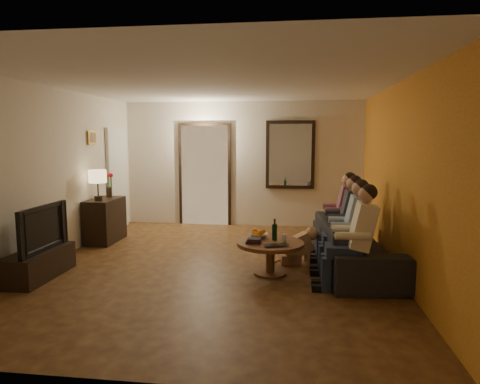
# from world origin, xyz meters

# --- Properties ---
(floor) EXTENTS (5.00, 6.00, 0.01)m
(floor) POSITION_xyz_m (0.00, 0.00, 0.00)
(floor) COLOR #411D11
(floor) RESTS_ON ground
(ceiling) EXTENTS (5.00, 6.00, 0.01)m
(ceiling) POSITION_xyz_m (0.00, 0.00, 2.60)
(ceiling) COLOR white
(ceiling) RESTS_ON back_wall
(back_wall) EXTENTS (5.00, 0.02, 2.60)m
(back_wall) POSITION_xyz_m (0.00, 3.00, 1.30)
(back_wall) COLOR beige
(back_wall) RESTS_ON floor
(front_wall) EXTENTS (5.00, 0.02, 2.60)m
(front_wall) POSITION_xyz_m (0.00, -3.00, 1.30)
(front_wall) COLOR beige
(front_wall) RESTS_ON floor
(left_wall) EXTENTS (0.02, 6.00, 2.60)m
(left_wall) POSITION_xyz_m (-2.50, 0.00, 1.30)
(left_wall) COLOR beige
(left_wall) RESTS_ON floor
(right_wall) EXTENTS (0.02, 6.00, 2.60)m
(right_wall) POSITION_xyz_m (2.50, 0.00, 1.30)
(right_wall) COLOR beige
(right_wall) RESTS_ON floor
(orange_accent) EXTENTS (0.01, 6.00, 2.60)m
(orange_accent) POSITION_xyz_m (2.49, 0.00, 1.30)
(orange_accent) COLOR #B8791F
(orange_accent) RESTS_ON right_wall
(kitchen_doorway) EXTENTS (1.00, 0.06, 2.10)m
(kitchen_doorway) POSITION_xyz_m (-0.80, 2.98, 1.05)
(kitchen_doorway) COLOR #FFE0A5
(kitchen_doorway) RESTS_ON floor
(door_trim) EXTENTS (1.12, 0.04, 2.22)m
(door_trim) POSITION_xyz_m (-0.80, 2.97, 1.05)
(door_trim) COLOR black
(door_trim) RESTS_ON floor
(fridge_glimpse) EXTENTS (0.45, 0.03, 1.70)m
(fridge_glimpse) POSITION_xyz_m (-0.55, 2.98, 0.90)
(fridge_glimpse) COLOR silver
(fridge_glimpse) RESTS_ON floor
(mirror_frame) EXTENTS (1.00, 0.05, 1.40)m
(mirror_frame) POSITION_xyz_m (1.00, 2.96, 1.50)
(mirror_frame) COLOR black
(mirror_frame) RESTS_ON back_wall
(mirror_glass) EXTENTS (0.86, 0.02, 1.26)m
(mirror_glass) POSITION_xyz_m (1.00, 2.93, 1.50)
(mirror_glass) COLOR white
(mirror_glass) RESTS_ON back_wall
(white_door) EXTENTS (0.06, 0.85, 2.04)m
(white_door) POSITION_xyz_m (-2.46, 2.30, 1.02)
(white_door) COLOR white
(white_door) RESTS_ON floor
(framed_art) EXTENTS (0.03, 0.28, 0.24)m
(framed_art) POSITION_xyz_m (-2.47, 1.30, 1.85)
(framed_art) COLOR #B28C33
(framed_art) RESTS_ON left_wall
(art_canvas) EXTENTS (0.01, 0.22, 0.18)m
(art_canvas) POSITION_xyz_m (-2.46, 1.30, 1.85)
(art_canvas) COLOR brown
(art_canvas) RESTS_ON left_wall
(dresser) EXTENTS (0.45, 0.87, 0.77)m
(dresser) POSITION_xyz_m (-2.25, 1.21, 0.39)
(dresser) COLOR black
(dresser) RESTS_ON floor
(table_lamp) EXTENTS (0.30, 0.30, 0.54)m
(table_lamp) POSITION_xyz_m (-2.25, 0.99, 1.04)
(table_lamp) COLOR beige
(table_lamp) RESTS_ON dresser
(flower_vase) EXTENTS (0.14, 0.14, 0.44)m
(flower_vase) POSITION_xyz_m (-2.25, 1.43, 0.99)
(flower_vase) COLOR red
(flower_vase) RESTS_ON dresser
(tv_stand) EXTENTS (0.45, 1.11, 0.37)m
(tv_stand) POSITION_xyz_m (-2.25, -0.81, 0.18)
(tv_stand) COLOR black
(tv_stand) RESTS_ON floor
(tv) EXTENTS (1.05, 0.14, 0.60)m
(tv) POSITION_xyz_m (-2.25, -0.81, 0.67)
(tv) COLOR black
(tv) RESTS_ON tv_stand
(sofa) EXTENTS (2.39, 1.08, 0.68)m
(sofa) POSITION_xyz_m (1.95, 0.13, 0.34)
(sofa) COLOR black
(sofa) RESTS_ON floor
(person_a) EXTENTS (0.60, 0.40, 1.20)m
(person_a) POSITION_xyz_m (1.85, -0.77, 0.60)
(person_a) COLOR tan
(person_a) RESTS_ON sofa
(person_b) EXTENTS (0.60, 0.40, 1.20)m
(person_b) POSITION_xyz_m (1.85, -0.17, 0.60)
(person_b) COLOR tan
(person_b) RESTS_ON sofa
(person_c) EXTENTS (0.60, 0.40, 1.20)m
(person_c) POSITION_xyz_m (1.85, 0.43, 0.60)
(person_c) COLOR tan
(person_c) RESTS_ON sofa
(person_d) EXTENTS (0.60, 0.40, 1.20)m
(person_d) POSITION_xyz_m (1.85, 1.03, 0.60)
(person_d) COLOR tan
(person_d) RESTS_ON sofa
(dog) EXTENTS (0.60, 0.39, 0.56)m
(dog) POSITION_xyz_m (1.15, 0.28, 0.28)
(dog) COLOR #B37B52
(dog) RESTS_ON floor
(coffee_table) EXTENTS (1.09, 1.09, 0.45)m
(coffee_table) POSITION_xyz_m (0.79, -0.27, 0.23)
(coffee_table) COLOR brown
(coffee_table) RESTS_ON floor
(bowl) EXTENTS (0.26, 0.26, 0.06)m
(bowl) POSITION_xyz_m (0.61, -0.05, 0.48)
(bowl) COLOR white
(bowl) RESTS_ON coffee_table
(oranges) EXTENTS (0.20, 0.20, 0.08)m
(oranges) POSITION_xyz_m (0.61, -0.05, 0.55)
(oranges) COLOR orange
(oranges) RESTS_ON bowl
(wine_bottle) EXTENTS (0.07, 0.07, 0.31)m
(wine_bottle) POSITION_xyz_m (0.84, -0.17, 0.60)
(wine_bottle) COLOR black
(wine_bottle) RESTS_ON coffee_table
(wine_glass) EXTENTS (0.06, 0.06, 0.10)m
(wine_glass) POSITION_xyz_m (0.97, -0.22, 0.50)
(wine_glass) COLOR silver
(wine_glass) RESTS_ON coffee_table
(book_stack) EXTENTS (0.20, 0.15, 0.07)m
(book_stack) POSITION_xyz_m (0.57, -0.37, 0.48)
(book_stack) COLOR black
(book_stack) RESTS_ON coffee_table
(laptop) EXTENTS (0.38, 0.30, 0.03)m
(laptop) POSITION_xyz_m (0.89, -0.55, 0.46)
(laptop) COLOR black
(laptop) RESTS_ON coffee_table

